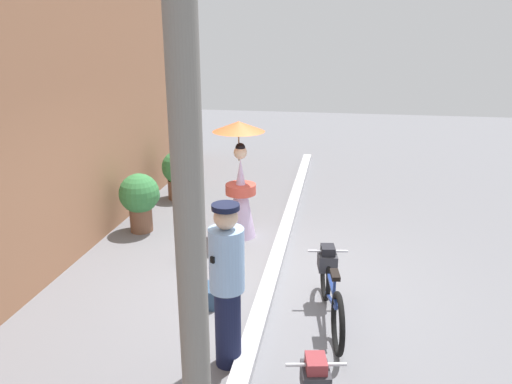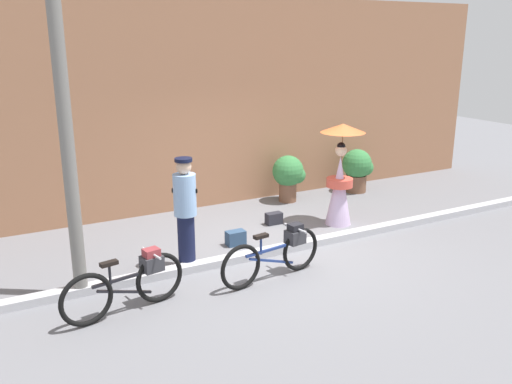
{
  "view_description": "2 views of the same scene",
  "coord_description": "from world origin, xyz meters",
  "px_view_note": "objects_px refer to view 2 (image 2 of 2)",
  "views": [
    {
      "loc": [
        -5.72,
        -0.81,
        3.2
      ],
      "look_at": [
        0.39,
        0.25,
        1.17
      ],
      "focal_mm": 34.38,
      "sensor_mm": 36.0,
      "label": 1
    },
    {
      "loc": [
        -4.31,
        -7.06,
        3.4
      ],
      "look_at": [
        -0.2,
        0.62,
        0.89
      ],
      "focal_mm": 37.86,
      "sensor_mm": 36.0,
      "label": 2
    }
  ],
  "objects_px": {
    "person_officer": "(185,210)",
    "potted_plant_small": "(358,168)",
    "backpack_spare": "(236,238)",
    "utility_pole": "(65,120)",
    "bicycle_near_officer": "(277,252)",
    "backpack_on_pavement": "(274,218)",
    "potted_plant_by_door": "(289,175)",
    "bicycle_far_side": "(130,282)",
    "person_with_parasol": "(340,174)"
  },
  "relations": [
    {
      "from": "person_officer",
      "to": "person_with_parasol",
      "type": "distance_m",
      "value": 3.29
    },
    {
      "from": "bicycle_far_side",
      "to": "person_officer",
      "type": "distance_m",
      "value": 1.57
    },
    {
      "from": "bicycle_near_officer",
      "to": "person_officer",
      "type": "bearing_deg",
      "value": 136.17
    },
    {
      "from": "bicycle_near_officer",
      "to": "backpack_on_pavement",
      "type": "bearing_deg",
      "value": 60.94
    },
    {
      "from": "person_officer",
      "to": "person_with_parasol",
      "type": "xyz_separation_m",
      "value": [
        3.25,
        0.53,
        0.05
      ]
    },
    {
      "from": "bicycle_far_side",
      "to": "person_with_parasol",
      "type": "xyz_separation_m",
      "value": [
        4.38,
        1.5,
        0.55
      ]
    },
    {
      "from": "bicycle_near_officer",
      "to": "utility_pole",
      "type": "xyz_separation_m",
      "value": [
        -2.63,
        0.79,
        2.0
      ]
    },
    {
      "from": "bicycle_near_officer",
      "to": "utility_pole",
      "type": "relative_size",
      "value": 0.36
    },
    {
      "from": "person_officer",
      "to": "potted_plant_small",
      "type": "relative_size",
      "value": 1.74
    },
    {
      "from": "potted_plant_small",
      "to": "backpack_on_pavement",
      "type": "bearing_deg",
      "value": -159.44
    },
    {
      "from": "bicycle_far_side",
      "to": "backpack_spare",
      "type": "relative_size",
      "value": 5.17
    },
    {
      "from": "person_with_parasol",
      "to": "backpack_on_pavement",
      "type": "relative_size",
      "value": 6.1
    },
    {
      "from": "person_officer",
      "to": "backpack_spare",
      "type": "bearing_deg",
      "value": 23.77
    },
    {
      "from": "bicycle_far_side",
      "to": "backpack_spare",
      "type": "height_order",
      "value": "bicycle_far_side"
    },
    {
      "from": "person_with_parasol",
      "to": "potted_plant_small",
      "type": "xyz_separation_m",
      "value": [
        1.7,
        1.59,
        -0.41
      ]
    },
    {
      "from": "backpack_on_pavement",
      "to": "backpack_spare",
      "type": "xyz_separation_m",
      "value": [
        -1.1,
        -0.61,
        0.01
      ]
    },
    {
      "from": "person_officer",
      "to": "potted_plant_by_door",
      "type": "height_order",
      "value": "person_officer"
    },
    {
      "from": "bicycle_near_officer",
      "to": "backpack_on_pavement",
      "type": "height_order",
      "value": "bicycle_near_officer"
    },
    {
      "from": "bicycle_far_side",
      "to": "backpack_on_pavement",
      "type": "xyz_separation_m",
      "value": [
        3.29,
        2.04,
        -0.29
      ]
    },
    {
      "from": "person_with_parasol",
      "to": "potted_plant_small",
      "type": "height_order",
      "value": "person_with_parasol"
    },
    {
      "from": "potted_plant_by_door",
      "to": "potted_plant_small",
      "type": "xyz_separation_m",
      "value": [
        1.76,
        -0.09,
        -0.04
      ]
    },
    {
      "from": "utility_pole",
      "to": "backpack_on_pavement",
      "type": "bearing_deg",
      "value": 18.49
    },
    {
      "from": "backpack_on_pavement",
      "to": "backpack_spare",
      "type": "height_order",
      "value": "backpack_spare"
    },
    {
      "from": "bicycle_far_side",
      "to": "person_officer",
      "type": "height_order",
      "value": "person_officer"
    },
    {
      "from": "person_officer",
      "to": "utility_pole",
      "type": "relative_size",
      "value": 0.36
    },
    {
      "from": "bicycle_near_officer",
      "to": "backpack_on_pavement",
      "type": "xyz_separation_m",
      "value": [
        1.14,
        2.06,
        -0.29
      ]
    },
    {
      "from": "bicycle_far_side",
      "to": "utility_pole",
      "type": "relative_size",
      "value": 0.35
    },
    {
      "from": "person_with_parasol",
      "to": "potted_plant_by_door",
      "type": "distance_m",
      "value": 1.72
    },
    {
      "from": "bicycle_far_side",
      "to": "person_with_parasol",
      "type": "relative_size",
      "value": 0.88
    },
    {
      "from": "potted_plant_by_door",
      "to": "backpack_spare",
      "type": "distance_m",
      "value": 2.79
    },
    {
      "from": "backpack_on_pavement",
      "to": "backpack_spare",
      "type": "distance_m",
      "value": 1.26
    },
    {
      "from": "person_with_parasol",
      "to": "potted_plant_by_door",
      "type": "relative_size",
      "value": 1.9
    },
    {
      "from": "person_officer",
      "to": "potted_plant_small",
      "type": "distance_m",
      "value": 5.39
    },
    {
      "from": "bicycle_near_officer",
      "to": "utility_pole",
      "type": "height_order",
      "value": "utility_pole"
    },
    {
      "from": "potted_plant_small",
      "to": "utility_pole",
      "type": "relative_size",
      "value": 0.2
    },
    {
      "from": "person_with_parasol",
      "to": "utility_pole",
      "type": "relative_size",
      "value": 0.39
    },
    {
      "from": "person_with_parasol",
      "to": "potted_plant_small",
      "type": "relative_size",
      "value": 1.93
    },
    {
      "from": "person_officer",
      "to": "potted_plant_by_door",
      "type": "xyz_separation_m",
      "value": [
        3.18,
        2.21,
        -0.33
      ]
    },
    {
      "from": "backpack_spare",
      "to": "bicycle_near_officer",
      "type": "bearing_deg",
      "value": -91.6
    },
    {
      "from": "utility_pole",
      "to": "person_with_parasol",
      "type": "bearing_deg",
      "value": 8.39
    },
    {
      "from": "potted_plant_by_door",
      "to": "person_with_parasol",
      "type": "bearing_deg",
      "value": -87.73
    },
    {
      "from": "backpack_on_pavement",
      "to": "utility_pole",
      "type": "relative_size",
      "value": 0.06
    },
    {
      "from": "bicycle_far_side",
      "to": "person_officer",
      "type": "bearing_deg",
      "value": 40.32
    },
    {
      "from": "bicycle_far_side",
      "to": "backpack_spare",
      "type": "distance_m",
      "value": 2.63
    },
    {
      "from": "bicycle_far_side",
      "to": "person_officer",
      "type": "xyz_separation_m",
      "value": [
        1.13,
        0.96,
        0.51
      ]
    },
    {
      "from": "potted_plant_small",
      "to": "bicycle_far_side",
      "type": "bearing_deg",
      "value": -153.08
    },
    {
      "from": "bicycle_far_side",
      "to": "potted_plant_by_door",
      "type": "height_order",
      "value": "potted_plant_by_door"
    },
    {
      "from": "bicycle_far_side",
      "to": "person_officer",
      "type": "relative_size",
      "value": 0.97
    },
    {
      "from": "person_with_parasol",
      "to": "bicycle_near_officer",
      "type": "bearing_deg",
      "value": -145.87
    },
    {
      "from": "person_officer",
      "to": "utility_pole",
      "type": "height_order",
      "value": "utility_pole"
    }
  ]
}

